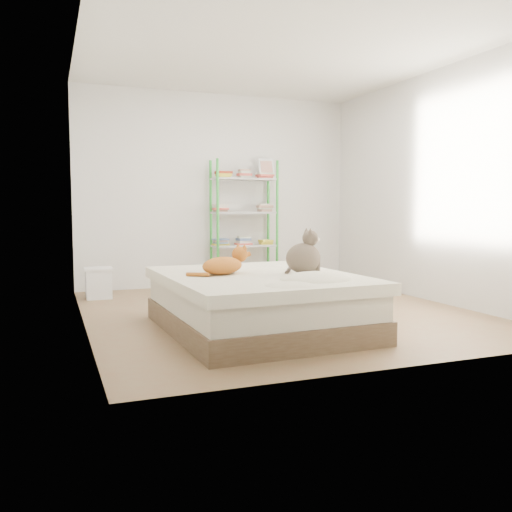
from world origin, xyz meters
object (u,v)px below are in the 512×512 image
orange_cat (222,263)px  grey_cat (303,252)px  bed (258,302)px  cardboard_box (252,286)px  shelf_unit (245,224)px  white_bin (99,283)px

orange_cat → grey_cat: 0.71m
bed → grey_cat: bearing=-15.6°
grey_cat → cardboard_box: 1.57m
orange_cat → shelf_unit: 2.77m
orange_cat → shelf_unit: size_ratio=0.28×
grey_cat → cardboard_box: bearing=-0.9°
shelf_unit → cardboard_box: 1.42m
orange_cat → grey_cat: bearing=-37.5°
shelf_unit → cardboard_box: shelf_unit is taller
orange_cat → white_bin: 2.35m
white_bin → cardboard_box: bearing=-27.3°
shelf_unit → cardboard_box: (-0.34, -1.21, -0.67)m
grey_cat → shelf_unit: size_ratio=0.22×
shelf_unit → white_bin: (-1.96, -0.37, -0.66)m
bed → orange_cat: orange_cat is taller
orange_cat → grey_cat: (0.69, -0.16, 0.09)m
orange_cat → cardboard_box: orange_cat is taller
cardboard_box → white_bin: bearing=155.7°
grey_cat → shelf_unit: (0.42, 2.69, 0.16)m
grey_cat → white_bin: grey_cat is taller
cardboard_box → orange_cat: bearing=-117.3°
bed → cardboard_box: bed is taller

